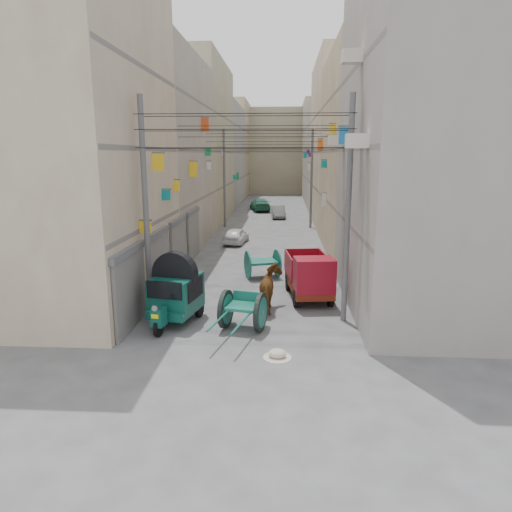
# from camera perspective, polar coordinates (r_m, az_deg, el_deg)

# --- Properties ---
(ground) EXTENTS (140.00, 140.00, 0.00)m
(ground) POSITION_cam_1_polar(r_m,az_deg,el_deg) (11.78, -3.78, -17.93)
(ground) COLOR #4A494C
(ground) RESTS_ON ground
(building_row_left) EXTENTS (8.00, 62.00, 14.00)m
(building_row_left) POSITION_cam_1_polar(r_m,az_deg,el_deg) (45.18, -8.68, 13.01)
(building_row_left) COLOR #C6B195
(building_row_left) RESTS_ON ground
(building_row_right) EXTENTS (8.00, 62.00, 14.00)m
(building_row_right) POSITION_cam_1_polar(r_m,az_deg,el_deg) (44.69, 12.35, 12.87)
(building_row_right) COLOR gray
(building_row_right) RESTS_ON ground
(end_cap_building) EXTENTS (22.00, 10.00, 13.00)m
(end_cap_building) POSITION_cam_1_polar(r_m,az_deg,el_deg) (76.08, 2.53, 12.91)
(end_cap_building) COLOR tan
(end_cap_building) RESTS_ON ground
(shutters_left) EXTENTS (0.18, 14.40, 2.88)m
(shutters_left) POSITION_cam_1_polar(r_m,az_deg,el_deg) (21.58, -10.73, 0.34)
(shutters_left) COLOR #4E4E53
(shutters_left) RESTS_ON ground
(signboards) EXTENTS (8.22, 40.52, 5.67)m
(signboards) POSITION_cam_1_polar(r_m,az_deg,el_deg) (31.86, 1.03, 7.95)
(signboards) COLOR #562179
(signboards) RESTS_ON ground
(ac_units) EXTENTS (0.70, 6.55, 3.35)m
(ac_units) POSITION_cam_1_polar(r_m,az_deg,el_deg) (17.94, 11.33, 16.98)
(ac_units) COLOR beige
(ac_units) RESTS_ON ground
(utility_poles) EXTENTS (7.40, 22.20, 8.00)m
(utility_poles) POSITION_cam_1_polar(r_m,az_deg,el_deg) (27.17, 0.63, 8.37)
(utility_poles) COLOR #555457
(utility_poles) RESTS_ON ground
(overhead_cables) EXTENTS (7.40, 22.52, 1.12)m
(overhead_cables) POSITION_cam_1_polar(r_m,az_deg,el_deg) (24.52, 0.33, 14.39)
(overhead_cables) COLOR black
(overhead_cables) RESTS_ON ground
(auto_rickshaw) EXTENTS (1.98, 2.93, 1.99)m
(auto_rickshaw) POSITION_cam_1_polar(r_m,az_deg,el_deg) (16.75, -10.01, -4.30)
(auto_rickshaw) COLOR black
(auto_rickshaw) RESTS_ON ground
(tonga_cart) EXTENTS (1.77, 3.20, 1.36)m
(tonga_cart) POSITION_cam_1_polar(r_m,az_deg,el_deg) (15.92, -1.65, -6.76)
(tonga_cart) COLOR black
(tonga_cart) RESTS_ON ground
(mini_truck) EXTENTS (2.02, 3.73, 2.00)m
(mini_truck) POSITION_cam_1_polar(r_m,az_deg,el_deg) (19.03, 6.79, -2.82)
(mini_truck) COLOR black
(mini_truck) RESTS_ON ground
(second_cart) EXTENTS (1.93, 1.81, 1.39)m
(second_cart) POSITION_cam_1_polar(r_m,az_deg,el_deg) (22.50, 0.81, -0.90)
(second_cart) COLOR #155E4E
(second_cart) RESTS_ON ground
(feed_sack) EXTENTS (0.54, 0.43, 0.27)m
(feed_sack) POSITION_cam_1_polar(r_m,az_deg,el_deg) (14.02, 2.68, -12.08)
(feed_sack) COLOR beige
(feed_sack) RESTS_ON ground
(horse) EXTENTS (1.04, 2.10, 1.74)m
(horse) POSITION_cam_1_polar(r_m,az_deg,el_deg) (17.76, 1.93, -4.17)
(horse) COLOR brown
(horse) RESTS_ON ground
(distant_car_white) EXTENTS (1.73, 3.39, 1.10)m
(distant_car_white) POSITION_cam_1_polar(r_m,az_deg,el_deg) (31.36, -2.52, 2.57)
(distant_car_white) COLOR silver
(distant_car_white) RESTS_ON ground
(distant_car_grey) EXTENTS (1.49, 3.63, 1.17)m
(distant_car_grey) POSITION_cam_1_polar(r_m,az_deg,el_deg) (44.29, 2.80, 5.53)
(distant_car_grey) COLOR #545855
(distant_car_grey) RESTS_ON ground
(distant_car_green) EXTENTS (2.73, 4.85, 1.33)m
(distant_car_green) POSITION_cam_1_polar(r_m,az_deg,el_deg) (49.95, 0.50, 6.43)
(distant_car_green) COLOR #216047
(distant_car_green) RESTS_ON ground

